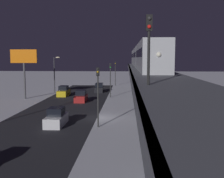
{
  "coord_description": "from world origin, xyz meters",
  "views": [
    {
      "loc": [
        -3.38,
        33.74,
        7.41
      ],
      "look_at": [
        -0.93,
        -12.99,
        2.17
      ],
      "focal_mm": 44.7,
      "sensor_mm": 36.0,
      "label": 1
    }
  ],
  "objects_px": {
    "traffic_light_mid": "(110,75)",
    "traffic_light_far": "(115,70)",
    "subway_train": "(142,57)",
    "sedan_white": "(56,118)",
    "commercial_billboard": "(24,61)",
    "sedan_yellow": "(64,92)",
    "rail_signal": "(149,37)",
    "sedan_black_2": "(99,88)",
    "sedan_red": "(81,97)",
    "traffic_light_near": "(98,88)"
  },
  "relations": [
    {
      "from": "traffic_light_mid",
      "to": "traffic_light_far",
      "type": "distance_m",
      "value": 22.73
    },
    {
      "from": "traffic_light_mid",
      "to": "subway_train",
      "type": "bearing_deg",
      "value": -169.04
    },
    {
      "from": "sedan_white",
      "to": "commercial_billboard",
      "type": "bearing_deg",
      "value": 118.75
    },
    {
      "from": "sedan_yellow",
      "to": "commercial_billboard",
      "type": "height_order",
      "value": "commercial_billboard"
    },
    {
      "from": "rail_signal",
      "to": "sedan_yellow",
      "type": "bearing_deg",
      "value": -70.07
    },
    {
      "from": "rail_signal",
      "to": "sedan_black_2",
      "type": "bearing_deg",
      "value": -80.69
    },
    {
      "from": "sedan_red",
      "to": "commercial_billboard",
      "type": "height_order",
      "value": "commercial_billboard"
    },
    {
      "from": "sedan_red",
      "to": "commercial_billboard",
      "type": "relative_size",
      "value": 0.46
    },
    {
      "from": "traffic_light_mid",
      "to": "commercial_billboard",
      "type": "bearing_deg",
      "value": 9.24
    },
    {
      "from": "traffic_light_mid",
      "to": "traffic_light_near",
      "type": "bearing_deg",
      "value": 90.0
    },
    {
      "from": "traffic_light_near",
      "to": "sedan_white",
      "type": "bearing_deg",
      "value": -7.77
    },
    {
      "from": "subway_train",
      "to": "sedan_white",
      "type": "relative_size",
      "value": 12.76
    },
    {
      "from": "sedan_black_2",
      "to": "traffic_light_far",
      "type": "relative_size",
      "value": 0.64
    },
    {
      "from": "traffic_light_mid",
      "to": "sedan_yellow",
      "type": "bearing_deg",
      "value": -10.91
    },
    {
      "from": "sedan_white",
      "to": "sedan_red",
      "type": "xyz_separation_m",
      "value": [
        0.0,
        -16.8,
        0.0
      ]
    },
    {
      "from": "traffic_light_near",
      "to": "traffic_light_far",
      "type": "height_order",
      "value": "same"
    },
    {
      "from": "rail_signal",
      "to": "sedan_yellow",
      "type": "height_order",
      "value": "rail_signal"
    },
    {
      "from": "traffic_light_mid",
      "to": "commercial_billboard",
      "type": "distance_m",
      "value": 15.86
    },
    {
      "from": "traffic_light_mid",
      "to": "commercial_billboard",
      "type": "relative_size",
      "value": 0.72
    },
    {
      "from": "sedan_white",
      "to": "traffic_light_near",
      "type": "relative_size",
      "value": 0.68
    },
    {
      "from": "sedan_red",
      "to": "traffic_light_mid",
      "type": "bearing_deg",
      "value": 48.41
    },
    {
      "from": "sedan_white",
      "to": "commercial_billboard",
      "type": "xyz_separation_m",
      "value": [
        10.74,
        -19.58,
        6.03
      ]
    },
    {
      "from": "rail_signal",
      "to": "sedan_red",
      "type": "xyz_separation_m",
      "value": [
        8.99,
        -30.39,
        -7.77
      ]
    },
    {
      "from": "sedan_yellow",
      "to": "sedan_red",
      "type": "xyz_separation_m",
      "value": [
        -4.6,
        7.09,
        0.0
      ]
    },
    {
      "from": "sedan_yellow",
      "to": "sedan_red",
      "type": "bearing_deg",
      "value": 122.98
    },
    {
      "from": "sedan_white",
      "to": "subway_train",
      "type": "bearing_deg",
      "value": 65.47
    },
    {
      "from": "sedan_black_2",
      "to": "traffic_light_mid",
      "type": "distance_m",
      "value": 9.29
    },
    {
      "from": "subway_train",
      "to": "sedan_red",
      "type": "height_order",
      "value": "subway_train"
    },
    {
      "from": "rail_signal",
      "to": "traffic_light_far",
      "type": "distance_m",
      "value": 58.74
    },
    {
      "from": "sedan_black_2",
      "to": "traffic_light_far",
      "type": "height_order",
      "value": "traffic_light_far"
    },
    {
      "from": "subway_train",
      "to": "sedan_black_2",
      "type": "distance_m",
      "value": 13.15
    },
    {
      "from": "traffic_light_near",
      "to": "traffic_light_mid",
      "type": "relative_size",
      "value": 1.0
    },
    {
      "from": "rail_signal",
      "to": "traffic_light_far",
      "type": "height_order",
      "value": "rail_signal"
    },
    {
      "from": "sedan_yellow",
      "to": "sedan_red",
      "type": "relative_size",
      "value": 1.13
    },
    {
      "from": "subway_train",
      "to": "rail_signal",
      "type": "bearing_deg",
      "value": 87.49
    },
    {
      "from": "subway_train",
      "to": "sedan_yellow",
      "type": "xyz_separation_m",
      "value": [
        15.2,
        -0.65,
        -6.82
      ]
    },
    {
      "from": "rail_signal",
      "to": "subway_train",
      "type": "bearing_deg",
      "value": -92.51
    },
    {
      "from": "traffic_light_mid",
      "to": "commercial_billboard",
      "type": "xyz_separation_m",
      "value": [
        15.44,
        2.51,
        2.63
      ]
    },
    {
      "from": "sedan_red",
      "to": "traffic_light_near",
      "type": "xyz_separation_m",
      "value": [
        -4.7,
        17.44,
        3.4
      ]
    },
    {
      "from": "sedan_white",
      "to": "traffic_light_near",
      "type": "bearing_deg",
      "value": -7.77
    },
    {
      "from": "sedan_black_2",
      "to": "commercial_billboard",
      "type": "relative_size",
      "value": 0.46
    },
    {
      "from": "rail_signal",
      "to": "traffic_light_mid",
      "type": "distance_m",
      "value": 36.21
    },
    {
      "from": "sedan_yellow",
      "to": "traffic_light_far",
      "type": "height_order",
      "value": "traffic_light_far"
    },
    {
      "from": "sedan_white",
      "to": "sedan_yellow",
      "type": "bearing_deg",
      "value": 100.9
    },
    {
      "from": "sedan_white",
      "to": "rail_signal",
      "type": "bearing_deg",
      "value": -56.53
    },
    {
      "from": "sedan_red",
      "to": "traffic_light_far",
      "type": "xyz_separation_m",
      "value": [
        -4.7,
        -28.03,
        3.4
      ]
    },
    {
      "from": "sedan_white",
      "to": "commercial_billboard",
      "type": "distance_m",
      "value": 23.13
    },
    {
      "from": "subway_train",
      "to": "traffic_light_near",
      "type": "relative_size",
      "value": 8.67
    },
    {
      "from": "sedan_yellow",
      "to": "sedan_white",
      "type": "xyz_separation_m",
      "value": [
        -4.6,
        23.89,
        -0.0
      ]
    },
    {
      "from": "traffic_light_near",
      "to": "traffic_light_mid",
      "type": "distance_m",
      "value": 22.73
    }
  ]
}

